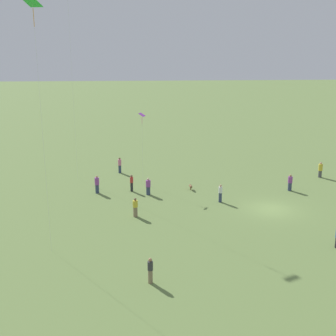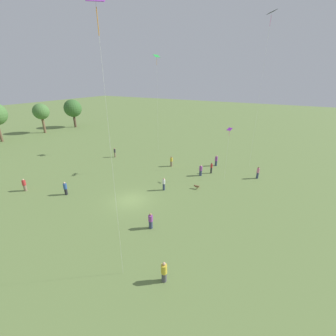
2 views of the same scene
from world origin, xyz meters
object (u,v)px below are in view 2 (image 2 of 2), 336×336
object	(u,v)px
person_0	(24,185)
person_4	(65,188)
person_3	(164,272)
dog_0	(197,186)
person_5	(211,168)
person_8	(115,153)
person_2	(216,161)
person_7	(164,184)
person_9	(171,161)
person_6	(151,221)
kite_2	(229,132)
person_1	(258,173)
person_10	(201,170)
kite_1	(157,61)
kite_0	(270,21)
kite_3	(98,27)

from	to	relation	value
person_0	person_4	bearing A→B (deg)	-36.16
person_3	dog_0	xyz separation A→B (m)	(14.87, 3.60, -0.49)
person_5	person_8	distance (m)	18.34
person_2	person_5	distance (m)	3.48
person_7	person_8	size ratio (longest dim) A/B	0.99
person_2	person_9	bearing A→B (deg)	-44.22
person_3	person_6	size ratio (longest dim) A/B	1.03
person_5	kite_2	xyz separation A→B (m)	(-1.15, -2.46, 6.14)
person_1	person_9	xyz separation A→B (m)	(-1.94, 13.46, -0.07)
person_10	dog_0	world-z (taller)	person_10
person_2	kite_1	xyz separation A→B (m)	(2.25, 12.86, 15.63)
person_9	kite_1	distance (m)	18.03
person_7	kite_1	bearing A→B (deg)	36.63
person_4	kite_0	bearing A→B (deg)	155.49
kite_0	person_8	bearing A→B (deg)	-53.86
person_4	dog_0	xyz separation A→B (m)	(9.64, -13.95, -0.50)
person_7	kite_0	size ratio (longest dim) A/B	0.08
person_9	dog_0	bearing A→B (deg)	14.69
person_3	kite_3	world-z (taller)	kite_3
person_6	person_8	xyz separation A→B (m)	(14.60, 17.62, 0.05)
person_1	person_3	distance (m)	22.61
kite_1	kite_2	distance (m)	19.58
person_0	person_2	world-z (taller)	person_2
person_0	person_9	bearing A→B (deg)	-1.66
person_0	dog_0	size ratio (longest dim) A/B	2.25
person_7	person_8	distance (m)	16.22
person_4	kite_1	size ratio (longest dim) A/B	0.10
kite_0	person_10	bearing A→B (deg)	-18.85
person_0	person_8	distance (m)	16.13
person_1	kite_3	xyz separation A→B (m)	(-23.35, 6.07, 15.41)
kite_0	person_7	bearing A→B (deg)	-11.80
person_3	kite_3	bearing A→B (deg)	-158.68
person_4	person_7	size ratio (longest dim) A/B	1.01
person_8	person_7	bearing A→B (deg)	47.97
person_5	person_3	bearing A→B (deg)	48.67
person_8	kite_3	xyz separation A→B (m)	(-20.31, -18.82, 15.43)
person_5	kite_0	xyz separation A→B (m)	(6.07, -4.64, 20.04)
person_5	kite_2	world-z (taller)	kite_2
person_4	person_8	distance (m)	14.80
person_6	person_2	bearing A→B (deg)	-136.52
person_1	person_8	size ratio (longest dim) A/B	1.04
person_10	dog_0	size ratio (longest dim) A/B	2.27
person_2	dog_0	size ratio (longest dim) A/B	2.43
person_4	person_10	size ratio (longest dim) A/B	1.03
person_2	kite_0	world-z (taller)	kite_0
dog_0	person_8	bearing A→B (deg)	71.18
person_1	person_9	world-z (taller)	person_1
person_10	kite_1	xyz separation A→B (m)	(7.37, 12.11, 15.70)
person_1	person_6	world-z (taller)	person_1
person_9	kite_3	size ratio (longest dim) A/B	0.10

